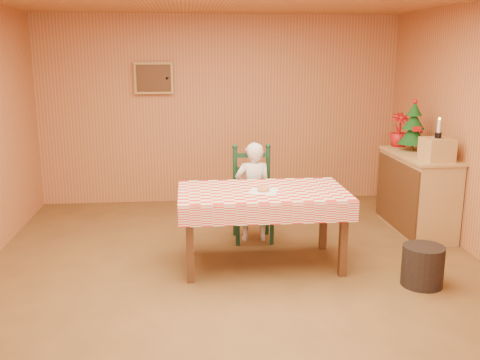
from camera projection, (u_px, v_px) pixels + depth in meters
name	position (u px, v px, depth m)	size (l,w,h in m)	color
ground	(242.00, 286.00, 4.88)	(6.00, 6.00, 0.00)	brown
cabin_walls	(236.00, 81.00, 4.98)	(5.10, 6.05, 2.65)	#C07745
dining_table	(262.00, 198.00, 5.24)	(1.66, 0.96, 0.77)	#532E16
ladder_chair	(253.00, 196.00, 6.05)	(0.44, 0.40, 1.08)	black
seated_child	(253.00, 192.00, 5.98)	(0.41, 0.27, 1.12)	silver
napkin	(263.00, 191.00, 5.17)	(0.26, 0.26, 0.00)	white
donut	(263.00, 189.00, 5.17)	(0.12, 0.12, 0.04)	#D3884B
shelf_unit	(417.00, 193.00, 6.33)	(0.54, 1.24, 0.93)	tan
crate	(437.00, 149.00, 5.81)	(0.30, 0.30, 0.25)	tan
christmas_tree	(413.00, 127.00, 6.40)	(0.34, 0.34, 0.62)	#532E16
flower_arrangement	(399.00, 130.00, 6.71)	(0.24, 0.24, 0.42)	#B01011
candle_set	(438.00, 132.00, 5.77)	(0.07, 0.07, 0.22)	black
storage_bin	(423.00, 266.00, 4.86)	(0.38, 0.38, 0.38)	black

